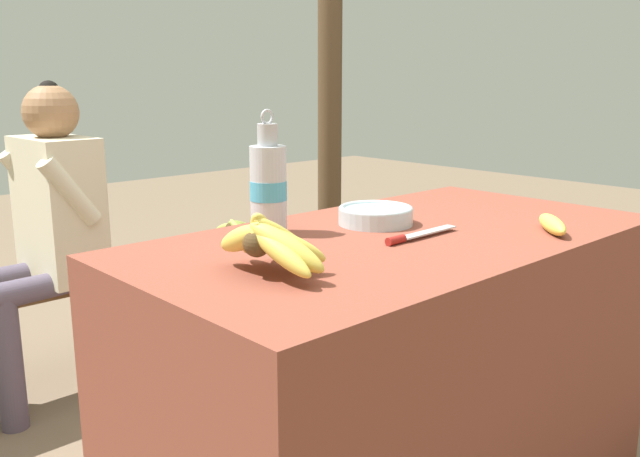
{
  "coord_description": "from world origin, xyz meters",
  "views": [
    {
      "loc": [
        -1.26,
        -1.06,
        1.16
      ],
      "look_at": [
        -0.23,
        0.05,
        0.82
      ],
      "focal_mm": 38.0,
      "sensor_mm": 36.0,
      "label": 1
    }
  ],
  "objects_px": {
    "banana_bunch_green": "(237,228)",
    "wooden_bench": "(125,280)",
    "banana_bunch_ripe": "(270,241)",
    "loose_banana_front": "(552,224)",
    "seated_vendor": "(47,222)",
    "water_bottle": "(268,187)",
    "knife": "(412,236)",
    "support_post_far": "(330,74)",
    "serving_bowl": "(376,215)"
  },
  "relations": [
    {
      "from": "wooden_bench",
      "to": "banana_bunch_green",
      "type": "relative_size",
      "value": 7.14
    },
    {
      "from": "seated_vendor",
      "to": "support_post_far",
      "type": "distance_m",
      "value": 1.66
    },
    {
      "from": "loose_banana_front",
      "to": "seated_vendor",
      "type": "bearing_deg",
      "value": 113.97
    },
    {
      "from": "wooden_bench",
      "to": "banana_bunch_green",
      "type": "height_order",
      "value": "banana_bunch_green"
    },
    {
      "from": "banana_bunch_green",
      "to": "knife",
      "type": "bearing_deg",
      "value": -109.02
    },
    {
      "from": "banana_bunch_ripe",
      "to": "knife",
      "type": "bearing_deg",
      "value": -1.13
    },
    {
      "from": "water_bottle",
      "to": "seated_vendor",
      "type": "relative_size",
      "value": 0.27
    },
    {
      "from": "banana_bunch_ripe",
      "to": "wooden_bench",
      "type": "xyz_separation_m",
      "value": [
        0.36,
        1.36,
        -0.46
      ]
    },
    {
      "from": "knife",
      "to": "banana_bunch_green",
      "type": "relative_size",
      "value": 0.95
    },
    {
      "from": "banana_bunch_ripe",
      "to": "loose_banana_front",
      "type": "bearing_deg",
      "value": -14.67
    },
    {
      "from": "water_bottle",
      "to": "banana_bunch_green",
      "type": "bearing_deg",
      "value": 57.88
    },
    {
      "from": "banana_bunch_ripe",
      "to": "support_post_far",
      "type": "relative_size",
      "value": 0.12
    },
    {
      "from": "serving_bowl",
      "to": "seated_vendor",
      "type": "height_order",
      "value": "seated_vendor"
    },
    {
      "from": "loose_banana_front",
      "to": "banana_bunch_ripe",
      "type": "bearing_deg",
      "value": 165.33
    },
    {
      "from": "loose_banana_front",
      "to": "knife",
      "type": "height_order",
      "value": "loose_banana_front"
    },
    {
      "from": "banana_bunch_ripe",
      "to": "loose_banana_front",
      "type": "distance_m",
      "value": 0.77
    },
    {
      "from": "wooden_bench",
      "to": "seated_vendor",
      "type": "height_order",
      "value": "seated_vendor"
    },
    {
      "from": "knife",
      "to": "seated_vendor",
      "type": "bearing_deg",
      "value": 104.38
    },
    {
      "from": "banana_bunch_ripe",
      "to": "water_bottle",
      "type": "distance_m",
      "value": 0.36
    },
    {
      "from": "water_bottle",
      "to": "wooden_bench",
      "type": "relative_size",
      "value": 0.17
    },
    {
      "from": "banana_bunch_ripe",
      "to": "banana_bunch_green",
      "type": "height_order",
      "value": "banana_bunch_ripe"
    },
    {
      "from": "water_bottle",
      "to": "knife",
      "type": "relative_size",
      "value": 1.24
    },
    {
      "from": "serving_bowl",
      "to": "loose_banana_front",
      "type": "xyz_separation_m",
      "value": [
        0.25,
        -0.37,
        -0.01
      ]
    },
    {
      "from": "serving_bowl",
      "to": "seated_vendor",
      "type": "relative_size",
      "value": 0.17
    },
    {
      "from": "serving_bowl",
      "to": "knife",
      "type": "xyz_separation_m",
      "value": [
        -0.07,
        -0.18,
        -0.02
      ]
    },
    {
      "from": "banana_bunch_green",
      "to": "water_bottle",
      "type": "bearing_deg",
      "value": -122.12
    },
    {
      "from": "banana_bunch_green",
      "to": "wooden_bench",
      "type": "bearing_deg",
      "value": 179.94
    },
    {
      "from": "banana_bunch_ripe",
      "to": "knife",
      "type": "relative_size",
      "value": 1.17
    },
    {
      "from": "loose_banana_front",
      "to": "wooden_bench",
      "type": "xyz_separation_m",
      "value": [
        -0.38,
        1.56,
        -0.41
      ]
    },
    {
      "from": "serving_bowl",
      "to": "seated_vendor",
      "type": "distance_m",
      "value": 1.24
    },
    {
      "from": "wooden_bench",
      "to": "water_bottle",
      "type": "bearing_deg",
      "value": -97.44
    },
    {
      "from": "seated_vendor",
      "to": "wooden_bench",
      "type": "bearing_deg",
      "value": -175.56
    },
    {
      "from": "banana_bunch_green",
      "to": "support_post_far",
      "type": "bearing_deg",
      "value": 13.74
    },
    {
      "from": "water_bottle",
      "to": "support_post_far",
      "type": "distance_m",
      "value": 1.92
    },
    {
      "from": "seated_vendor",
      "to": "banana_bunch_green",
      "type": "height_order",
      "value": "seated_vendor"
    },
    {
      "from": "banana_bunch_ripe",
      "to": "wooden_bench",
      "type": "bearing_deg",
      "value": 75.14
    },
    {
      "from": "banana_bunch_ripe",
      "to": "loose_banana_front",
      "type": "height_order",
      "value": "banana_bunch_ripe"
    },
    {
      "from": "banana_bunch_ripe",
      "to": "serving_bowl",
      "type": "height_order",
      "value": "banana_bunch_ripe"
    },
    {
      "from": "banana_bunch_ripe",
      "to": "wooden_bench",
      "type": "relative_size",
      "value": 0.16
    },
    {
      "from": "serving_bowl",
      "to": "seated_vendor",
      "type": "bearing_deg",
      "value": 110.2
    },
    {
      "from": "banana_bunch_green",
      "to": "serving_bowl",
      "type": "bearing_deg",
      "value": -108.84
    },
    {
      "from": "wooden_bench",
      "to": "support_post_far",
      "type": "xyz_separation_m",
      "value": [
        1.27,
        0.18,
        0.79
      ]
    },
    {
      "from": "banana_bunch_ripe",
      "to": "wooden_bench",
      "type": "distance_m",
      "value": 1.48
    },
    {
      "from": "knife",
      "to": "serving_bowl",
      "type": "bearing_deg",
      "value": 69.07
    },
    {
      "from": "water_bottle",
      "to": "wooden_bench",
      "type": "height_order",
      "value": "water_bottle"
    },
    {
      "from": "banana_bunch_ripe",
      "to": "support_post_far",
      "type": "bearing_deg",
      "value": 43.31
    },
    {
      "from": "serving_bowl",
      "to": "water_bottle",
      "type": "xyz_separation_m",
      "value": [
        -0.27,
        0.11,
        0.09
      ]
    },
    {
      "from": "loose_banana_front",
      "to": "knife",
      "type": "xyz_separation_m",
      "value": [
        -0.32,
        0.19,
        -0.01
      ]
    },
    {
      "from": "loose_banana_front",
      "to": "seated_vendor",
      "type": "distance_m",
      "value": 1.67
    },
    {
      "from": "loose_banana_front",
      "to": "seated_vendor",
      "type": "relative_size",
      "value": 0.14
    }
  ]
}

